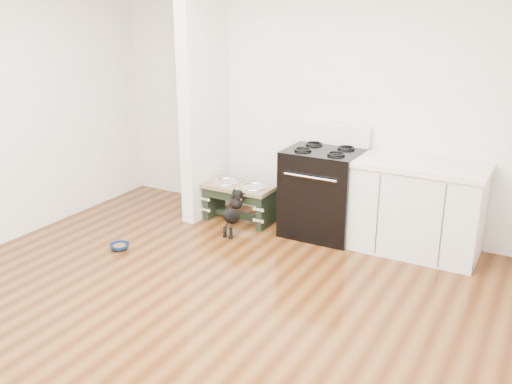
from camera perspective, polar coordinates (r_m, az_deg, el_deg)
ground at (r=4.59m, az=-7.25°, el=-12.64°), size 5.00×5.00×0.00m
room_shell at (r=4.00m, az=-8.20°, el=7.60°), size 5.00×5.00×5.00m
partition_wall at (r=6.40m, az=-5.17°, el=9.40°), size 0.15×0.80×2.70m
oven_range at (r=6.00m, az=6.73°, el=0.13°), size 0.76×0.69×1.14m
cabinet_run at (r=5.75m, az=15.83°, el=-1.57°), size 1.24×0.64×0.91m
dog_feeder at (r=6.36m, az=-1.66°, el=-0.33°), size 0.78×0.42×0.44m
puppy at (r=6.02m, az=-2.27°, el=-1.92°), size 0.14×0.40×0.47m
floor_bowl at (r=5.88m, az=-13.48°, el=-5.34°), size 0.23×0.23×0.06m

